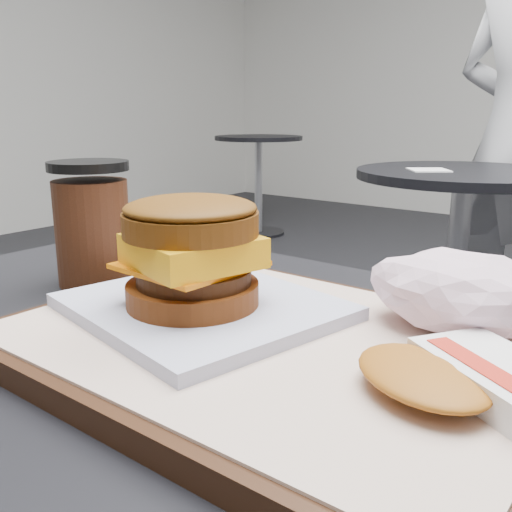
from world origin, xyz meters
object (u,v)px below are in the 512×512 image
object	(u,v)px
neighbor_table	(459,230)
coffee_cup	(92,227)
crumpled_wrapper	(458,291)
serving_tray	(274,348)
hash_brown	(462,376)
breakfast_sandwich	(195,266)

from	to	relation	value
neighbor_table	coffee_cup	bearing A→B (deg)	-84.93
coffee_cup	neighbor_table	size ratio (longest dim) A/B	0.17
coffee_cup	neighbor_table	world-z (taller)	coffee_cup
crumpled_wrapper	serving_tray	bearing A→B (deg)	-136.21
hash_brown	neighbor_table	world-z (taller)	hash_brown
crumpled_wrapper	coffee_cup	xyz separation A→B (m)	(-0.35, -0.05, 0.01)
breakfast_sandwich	neighbor_table	bearing A→B (deg)	101.41
hash_brown	crumpled_wrapper	distance (m)	0.10
crumpled_wrapper	neighbor_table	xyz separation A→B (m)	(-0.49, 1.51, -0.27)
breakfast_sandwich	serving_tray	bearing A→B (deg)	4.76
serving_tray	hash_brown	xyz separation A→B (m)	(0.13, -0.00, 0.02)
coffee_cup	breakfast_sandwich	bearing A→B (deg)	-13.75
neighbor_table	crumpled_wrapper	bearing A→B (deg)	-72.03
serving_tray	breakfast_sandwich	size ratio (longest dim) A/B	1.73
hash_brown	coffee_cup	xyz separation A→B (m)	(-0.39, 0.04, 0.03)
neighbor_table	serving_tray	bearing A→B (deg)	-76.19
serving_tray	breakfast_sandwich	world-z (taller)	breakfast_sandwich
hash_brown	coffee_cup	world-z (taller)	coffee_cup
breakfast_sandwich	hash_brown	distance (m)	0.20
serving_tray	coffee_cup	distance (m)	0.26
serving_tray	breakfast_sandwich	distance (m)	0.09
serving_tray	crumpled_wrapper	xyz separation A→B (m)	(0.10, 0.09, 0.04)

